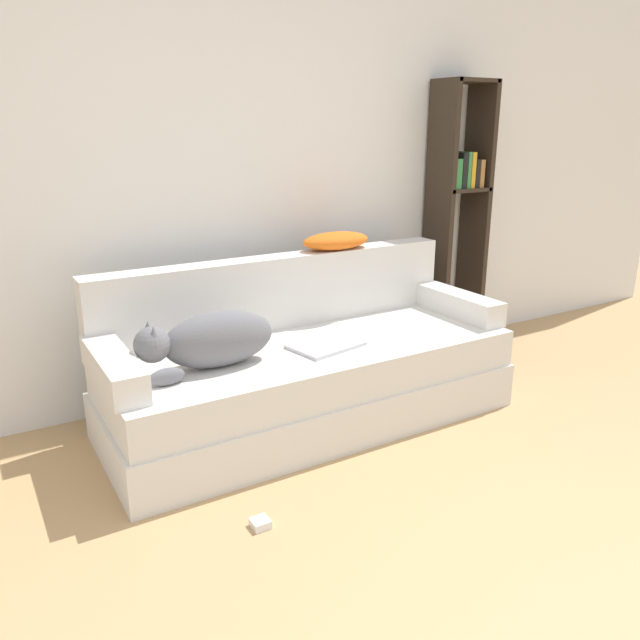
# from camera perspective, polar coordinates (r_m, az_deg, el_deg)

# --- Properties ---
(wall_back) EXTENTS (7.75, 0.06, 2.70)m
(wall_back) POSITION_cam_1_polar(r_m,az_deg,el_deg) (3.56, -8.01, 14.78)
(wall_back) COLOR white
(wall_back) RESTS_ON ground_plane
(couch) EXTENTS (2.12, 0.83, 0.44)m
(couch) POSITION_cam_1_polar(r_m,az_deg,el_deg) (3.27, -0.86, -5.79)
(couch) COLOR silver
(couch) RESTS_ON ground_plane
(couch_backrest) EXTENTS (2.08, 0.15, 0.39)m
(couch_backrest) POSITION_cam_1_polar(r_m,az_deg,el_deg) (3.42, -3.78, 2.64)
(couch_backrest) COLOR silver
(couch_backrest) RESTS_ON couch
(couch_arm_left) EXTENTS (0.15, 0.64, 0.14)m
(couch_arm_left) POSITION_cam_1_polar(r_m,az_deg,el_deg) (2.84, -18.39, -4.19)
(couch_arm_left) COLOR silver
(couch_arm_left) RESTS_ON couch
(couch_arm_right) EXTENTS (0.15, 0.64, 0.14)m
(couch_arm_right) POSITION_cam_1_polar(r_m,az_deg,el_deg) (3.73, 12.37, 1.49)
(couch_arm_right) COLOR silver
(couch_arm_right) RESTS_ON couch
(dog) EXTENTS (0.65, 0.24, 0.26)m
(dog) POSITION_cam_1_polar(r_m,az_deg,el_deg) (2.88, -10.02, -1.82)
(dog) COLOR slate
(dog) RESTS_ON couch
(laptop) EXTENTS (0.38, 0.31, 0.02)m
(laptop) POSITION_cam_1_polar(r_m,az_deg,el_deg) (3.14, 0.50, -2.31)
(laptop) COLOR silver
(laptop) RESTS_ON couch
(throw_pillow) EXTENTS (0.41, 0.22, 0.10)m
(throw_pillow) POSITION_cam_1_polar(r_m,az_deg,el_deg) (3.55, 1.48, 7.26)
(throw_pillow) COLOR orange
(throw_pillow) RESTS_ON couch_backrest
(bookshelf) EXTENTS (0.36, 0.26, 1.78)m
(bookshelf) POSITION_cam_1_polar(r_m,az_deg,el_deg) (4.28, 12.49, 10.24)
(bookshelf) COLOR #2D2319
(bookshelf) RESTS_ON ground_plane
(power_adapter) EXTENTS (0.07, 0.07, 0.03)m
(power_adapter) POSITION_cam_1_polar(r_m,az_deg,el_deg) (2.58, -5.48, -18.02)
(power_adapter) COLOR white
(power_adapter) RESTS_ON ground_plane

